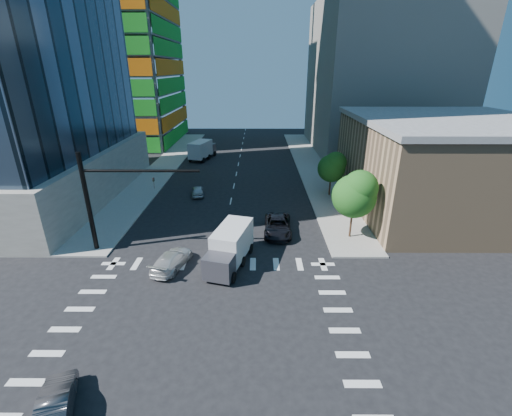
{
  "coord_description": "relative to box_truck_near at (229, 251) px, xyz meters",
  "views": [
    {
      "loc": [
        3.4,
        -16.3,
        15.58
      ],
      "look_at": [
        3.27,
        8.0,
        5.62
      ],
      "focal_mm": 24.0,
      "sensor_mm": 36.0,
      "label": 1
    }
  ],
  "objects": [
    {
      "name": "ground",
      "position": [
        -0.99,
        -8.79,
        -1.39
      ],
      "size": [
        160.0,
        160.0,
        0.0
      ],
      "primitive_type": "plane",
      "color": "black",
      "rests_on": "ground"
    },
    {
      "name": "road_markings",
      "position": [
        -0.99,
        -8.79,
        -1.38
      ],
      "size": [
        20.0,
        20.0,
        0.01
      ],
      "primitive_type": "cube",
      "color": "silver",
      "rests_on": "ground"
    },
    {
      "name": "sidewalk_ne",
      "position": [
        11.51,
        31.21,
        -1.31
      ],
      "size": [
        5.0,
        60.0,
        0.15
      ],
      "primitive_type": "cube",
      "color": "gray",
      "rests_on": "ground"
    },
    {
      "name": "sidewalk_nw",
      "position": [
        -13.49,
        31.21,
        -1.31
      ],
      "size": [
        5.0,
        60.0,
        0.15
      ],
      "primitive_type": "cube",
      "color": "gray",
      "rests_on": "ground"
    },
    {
      "name": "construction_building",
      "position": [
        -28.4,
        53.14,
        23.22
      ],
      "size": [
        25.16,
        34.5,
        70.6
      ],
      "color": "slate",
      "rests_on": "ground"
    },
    {
      "name": "commercial_building",
      "position": [
        24.01,
        13.21,
        3.93
      ],
      "size": [
        20.5,
        22.5,
        10.6
      ],
      "color": "#A1805D",
      "rests_on": "ground"
    },
    {
      "name": "bg_building_ne",
      "position": [
        26.01,
        46.21,
        12.61
      ],
      "size": [
        24.0,
        30.0,
        28.0
      ],
      "primitive_type": "cube",
      "color": "slate",
      "rests_on": "ground"
    },
    {
      "name": "signal_mast_nw",
      "position": [
        -10.98,
        2.71,
        4.11
      ],
      "size": [
        10.2,
        0.4,
        9.0
      ],
      "color": "black",
      "rests_on": "sidewalk_nw"
    },
    {
      "name": "tree_south",
      "position": [
        11.64,
        5.12,
        3.3
      ],
      "size": [
        4.16,
        4.16,
        6.82
      ],
      "color": "#382316",
      "rests_on": "sidewalk_ne"
    },
    {
      "name": "tree_north",
      "position": [
        11.94,
        17.12,
        2.6
      ],
      "size": [
        3.54,
        3.52,
        5.78
      ],
      "color": "#382316",
      "rests_on": "sidewalk_ne"
    },
    {
      "name": "car_nb_far",
      "position": [
        4.45,
        6.26,
        -0.59
      ],
      "size": [
        2.91,
        5.88,
        1.6
      ],
      "primitive_type": "imported",
      "rotation": [
        0.0,
        0.0,
        -0.04
      ],
      "color": "black",
      "rests_on": "ground"
    },
    {
      "name": "car_sb_near",
      "position": [
        -4.77,
        -0.3,
        -0.68
      ],
      "size": [
        3.19,
        5.22,
        1.41
      ],
      "primitive_type": "imported",
      "rotation": [
        0.0,
        0.0,
        2.88
      ],
      "color": "silver",
      "rests_on": "ground"
    },
    {
      "name": "car_sb_mid",
      "position": [
        -5.5,
        17.3,
        -0.75
      ],
      "size": [
        2.16,
        3.97,
        1.28
      ],
      "primitive_type": "imported",
      "rotation": [
        0.0,
        0.0,
        3.32
      ],
      "color": "#B7BCC0",
      "rests_on": "ground"
    },
    {
      "name": "car_sb_cross",
      "position": [
        -7.22,
        -13.57,
        -0.71
      ],
      "size": [
        2.74,
        4.34,
        1.35
      ],
      "primitive_type": "imported",
      "rotation": [
        0.0,
        0.0,
        3.49
      ],
      "color": "#46464A",
      "rests_on": "ground"
    },
    {
      "name": "box_truck_near",
      "position": [
        0.0,
        0.0,
        0.0
      ],
      "size": [
        4.02,
        6.44,
        3.14
      ],
      "rotation": [
        0.0,
        0.0,
        -0.26
      ],
      "color": "black",
      "rests_on": "ground"
    },
    {
      "name": "box_truck_far",
      "position": [
        -7.68,
        36.99,
        0.12
      ],
      "size": [
        4.41,
        6.99,
        3.4
      ],
      "rotation": [
        0.0,
        0.0,
        2.87
      ],
      "color": "black",
      "rests_on": "ground"
    }
  ]
}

